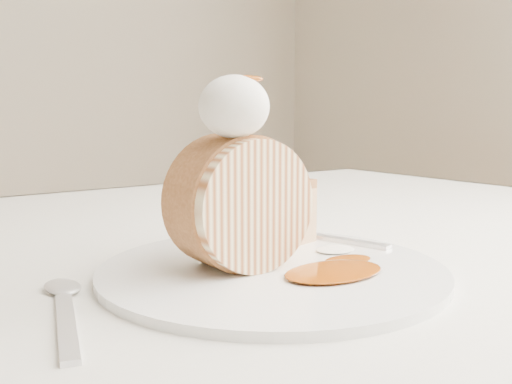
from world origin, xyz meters
TOP-DOWN VIEW (x-y plane):
  - table at (0.00, 0.20)m, footprint 1.40×0.90m
  - plate at (-0.03, 0.02)m, footprint 0.36×0.36m
  - roulade_slice at (-0.06, 0.03)m, footprint 0.11×0.06m
  - cake_chunk at (0.02, 0.09)m, footprint 0.08×0.07m
  - whipped_cream at (-0.07, 0.02)m, footprint 0.06×0.06m
  - caramel_drizzle at (-0.06, 0.02)m, footprint 0.03×0.02m
  - caramel_pool at (-0.01, -0.03)m, footprint 0.10×0.08m
  - fork at (0.08, 0.06)m, footprint 0.07×0.18m
  - spoon at (-0.22, 0.00)m, footprint 0.06×0.15m

SIDE VIEW (x-z plane):
  - table at x=0.00m, z-range 0.29..1.04m
  - spoon at x=-0.22m, z-range 0.75..0.75m
  - plate at x=-0.03m, z-range 0.75..0.76m
  - fork at x=0.08m, z-range 0.76..0.76m
  - caramel_pool at x=-0.01m, z-range 0.76..0.76m
  - cake_chunk at x=0.02m, z-range 0.76..0.81m
  - roulade_slice at x=-0.06m, z-range 0.76..0.87m
  - whipped_cream at x=-0.07m, z-range 0.87..0.92m
  - caramel_drizzle at x=-0.06m, z-range 0.92..0.93m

